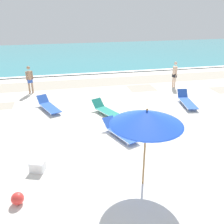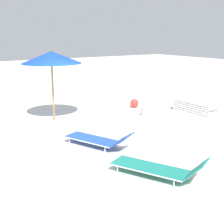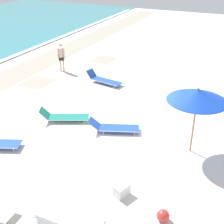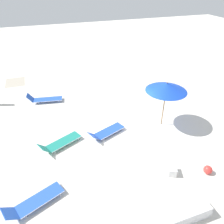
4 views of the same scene
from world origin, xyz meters
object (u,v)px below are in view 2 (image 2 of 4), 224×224
(beach_umbrella, at_px, (51,58))
(sun_lounger_beside_umbrella, at_px, (98,139))
(lounger_stack, at_px, (195,107))
(beach_ball, at_px, (134,103))
(sun_lounger_under_umbrella, at_px, (159,168))
(cooler_box, at_px, (148,111))

(beach_umbrella, height_order, sun_lounger_beside_umbrella, beach_umbrella)
(beach_umbrella, xyz_separation_m, lounger_stack, (-5.17, 2.08, -2.05))
(beach_umbrella, distance_m, lounger_stack, 5.94)
(lounger_stack, relative_size, beach_ball, 5.30)
(sun_lounger_under_umbrella, bearing_deg, sun_lounger_beside_umbrella, -112.94)
(sun_lounger_beside_umbrella, distance_m, beach_ball, 5.05)
(sun_lounger_under_umbrella, bearing_deg, beach_umbrella, -114.83)
(lounger_stack, bearing_deg, sun_lounger_beside_umbrella, 11.72)
(lounger_stack, height_order, beach_ball, lounger_stack)
(lounger_stack, distance_m, beach_ball, 2.57)
(beach_umbrella, bearing_deg, cooler_box, 157.02)
(beach_umbrella, bearing_deg, lounger_stack, 158.11)
(sun_lounger_under_umbrella, distance_m, beach_ball, 6.81)
(beach_umbrella, relative_size, sun_lounger_under_umbrella, 1.19)
(sun_lounger_beside_umbrella, xyz_separation_m, cooler_box, (-3.36, -1.82, -0.03))
(sun_lounger_beside_umbrella, bearing_deg, beach_umbrella, -112.66)
(lounger_stack, xyz_separation_m, cooler_box, (1.88, -0.68, -0.06))
(lounger_stack, bearing_deg, cooler_box, -20.47)
(beach_umbrella, height_order, cooler_box, beach_umbrella)
(beach_umbrella, distance_m, cooler_box, 4.16)
(beach_umbrella, bearing_deg, beach_ball, -178.92)
(sun_lounger_under_umbrella, distance_m, sun_lounger_beside_umbrella, 2.40)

